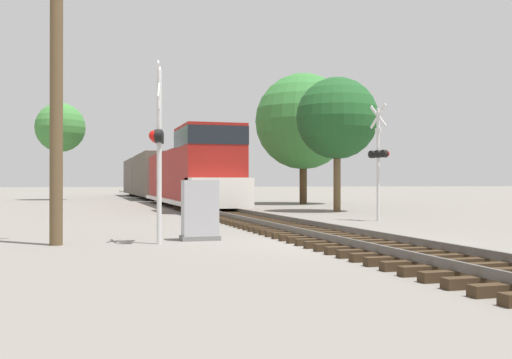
% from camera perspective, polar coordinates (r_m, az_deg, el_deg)
% --- Properties ---
extents(ground_plane, '(400.00, 400.00, 0.00)m').
position_cam_1_polar(ground_plane, '(14.93, 8.15, -6.01)').
color(ground_plane, slate).
extents(rail_track_bed, '(2.60, 160.00, 0.31)m').
position_cam_1_polar(rail_track_bed, '(14.92, 8.15, -5.50)').
color(rail_track_bed, '#382819').
rests_on(rail_track_bed, ground).
extents(freight_train, '(2.97, 47.50, 4.33)m').
position_cam_1_polar(freight_train, '(50.32, -9.19, 0.30)').
color(freight_train, maroon).
rests_on(freight_train, ground).
extents(crossing_signal_near, '(0.46, 1.02, 4.38)m').
position_cam_1_polar(crossing_signal_near, '(14.71, -9.32, 3.64)').
color(crossing_signal_near, silver).
rests_on(crossing_signal_near, ground).
extents(crossing_signal_far, '(0.50, 1.01, 4.53)m').
position_cam_1_polar(crossing_signal_far, '(23.70, 11.61, 2.22)').
color(crossing_signal_far, silver).
rests_on(crossing_signal_far, ground).
extents(relay_cabinet, '(0.99, 0.59, 1.55)m').
position_cam_1_polar(relay_cabinet, '(15.55, -5.35, -2.97)').
color(relay_cabinet, slate).
rests_on(relay_cabinet, ground).
extents(utility_pole, '(1.80, 0.30, 9.00)m').
position_cam_1_polar(utility_pole, '(15.30, -18.48, 11.52)').
color(utility_pole, brown).
rests_on(utility_pole, ground).
extents(tree_far_right, '(4.21, 4.21, 6.91)m').
position_cam_1_polar(tree_far_right, '(31.14, 7.72, 5.78)').
color(tree_far_right, brown).
rests_on(tree_far_right, ground).
extents(tree_mid_background, '(6.70, 6.70, 9.12)m').
position_cam_1_polar(tree_mid_background, '(42.10, 4.52, 5.52)').
color(tree_mid_background, '#473521').
rests_on(tree_mid_background, ground).
extents(tree_deep_background, '(4.20, 4.20, 8.33)m').
position_cam_1_polar(tree_deep_background, '(54.06, -18.14, 4.71)').
color(tree_deep_background, brown).
rests_on(tree_deep_background, ground).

